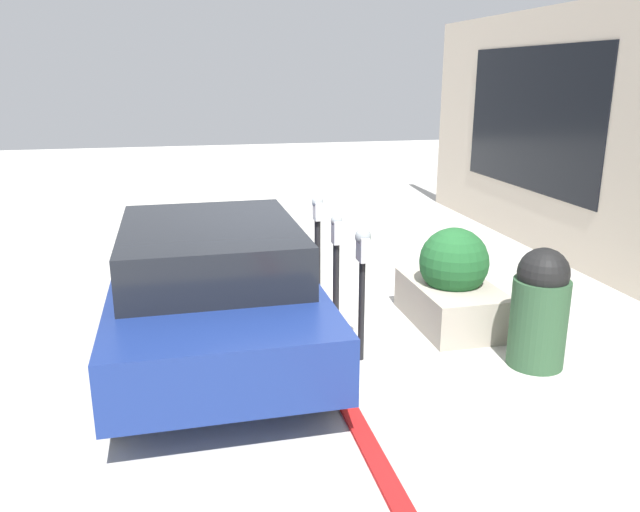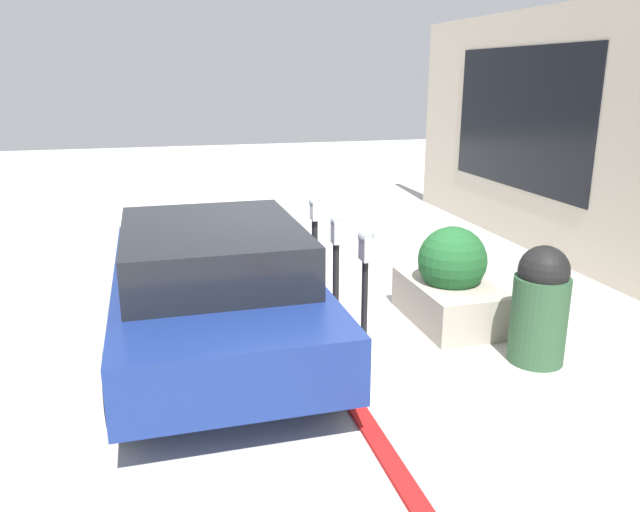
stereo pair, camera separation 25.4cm
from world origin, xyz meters
The scene contains 8 objects.
ground_plane centered at (0.00, 0.00, 0.00)m, with size 40.00×40.00×0.00m, color beige.
curb_strip centered at (0.00, 0.08, 0.02)m, with size 13.50×0.16×0.04m.
parking_meter_nearest centered at (-0.89, -0.32, 1.02)m, with size 0.19×0.16×1.42m.
parking_meter_second centered at (0.02, -0.28, 0.88)m, with size 0.16×0.14×1.36m.
parking_meter_middle centered at (0.94, -0.26, 0.92)m, with size 0.18×0.15×1.40m.
planter_box centered at (-0.18, -1.65, 0.48)m, with size 1.49×0.91×1.17m.
parked_car_front centered at (-0.30, 1.16, 0.76)m, with size 4.36×2.06×1.43m.
trash_bin centered at (-1.40, -2.03, 0.62)m, with size 0.57×0.57×1.25m.
Camera 1 is at (-6.64, 1.43, 2.89)m, focal length 35.00 mm.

